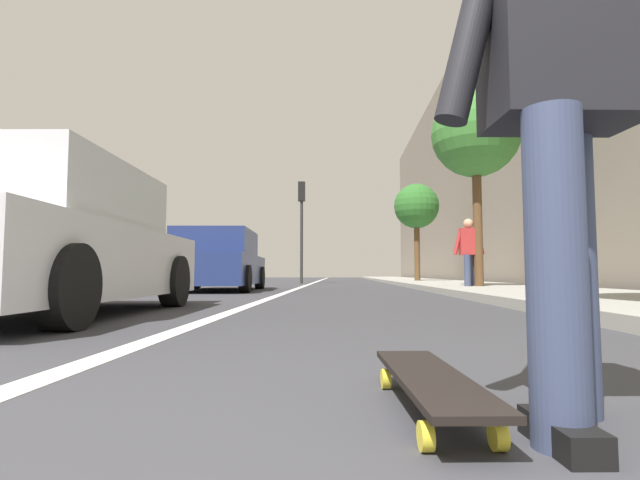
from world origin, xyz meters
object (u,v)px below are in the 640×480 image
(skater_person, at_px, (561,83))
(pedestrian_distant, at_px, (469,250))
(parked_car_mid, at_px, (218,262))
(traffic_light, at_px, (302,213))
(street_tree_mid, at_px, (476,135))
(street_tree_far, at_px, (416,207))
(skateboard, at_px, (430,381))
(parked_car_near, at_px, (53,244))

(skater_person, height_order, pedestrian_distant, pedestrian_distant)
(parked_car_mid, xyz_separation_m, traffic_light, (7.86, -1.42, 2.21))
(street_tree_mid, xyz_separation_m, street_tree_far, (8.60, 0.00, -0.49))
(street_tree_mid, bearing_deg, street_tree_far, 0.00)
(skateboard, xyz_separation_m, pedestrian_distant, (9.62, -2.74, 0.87))
(pedestrian_distant, bearing_deg, street_tree_mid, -107.97)
(street_tree_far, height_order, pedestrian_distant, street_tree_far)
(skater_person, distance_m, traffic_light, 18.22)
(parked_car_mid, height_order, traffic_light, traffic_light)
(skater_person, distance_m, street_tree_mid, 10.40)
(skateboard, bearing_deg, street_tree_far, -9.17)
(skateboard, distance_m, pedestrian_distant, 10.04)
(traffic_light, bearing_deg, skateboard, -174.13)
(skateboard, height_order, street_tree_far, street_tree_far)
(skateboard, height_order, parked_car_mid, parked_car_mid)
(skater_person, distance_m, street_tree_far, 18.62)
(skater_person, relative_size, street_tree_mid, 0.35)
(skateboard, xyz_separation_m, parked_car_near, (3.08, 3.09, 0.61))
(skater_person, height_order, parked_car_near, skater_person)
(parked_car_mid, height_order, street_tree_mid, street_tree_mid)
(skater_person, height_order, traffic_light, traffic_light)
(traffic_light, height_order, street_tree_mid, street_tree_mid)
(street_tree_mid, distance_m, street_tree_far, 8.61)
(skateboard, distance_m, street_tree_far, 18.64)
(skater_person, bearing_deg, street_tree_far, -8.04)
(street_tree_far, relative_size, pedestrian_distant, 2.45)
(parked_car_near, bearing_deg, traffic_light, -4.88)
(skater_person, relative_size, parked_car_near, 0.40)
(parked_car_near, distance_m, traffic_light, 14.97)
(parked_car_near, xyz_separation_m, traffic_light, (14.75, -1.26, 2.20))
(parked_car_mid, bearing_deg, pedestrian_distant, -93.36)
(pedestrian_distant, bearing_deg, street_tree_far, -1.31)
(parked_car_mid, height_order, street_tree_far, street_tree_far)
(skateboard, xyz_separation_m, skater_person, (-0.15, -0.35, 0.84))
(parked_car_mid, bearing_deg, street_tree_far, -37.07)
(parked_car_near, distance_m, street_tree_far, 16.42)
(skater_person, bearing_deg, traffic_light, 6.90)
(skateboard, bearing_deg, pedestrian_distant, -15.88)
(street_tree_mid, height_order, street_tree_far, street_tree_mid)
(parked_car_near, bearing_deg, street_tree_far, -21.78)
(pedestrian_distant, bearing_deg, skater_person, 166.24)
(skateboard, height_order, traffic_light, traffic_light)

